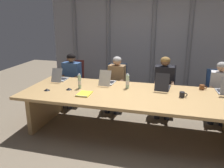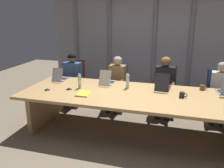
# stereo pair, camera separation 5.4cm
# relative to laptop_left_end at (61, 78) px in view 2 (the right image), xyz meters

# --- Properties ---
(ground_plane) EXTENTS (11.10, 11.10, 0.00)m
(ground_plane) POSITION_rel_laptop_left_end_xyz_m (1.57, -0.41, -0.79)
(ground_plane) COLOR #7F705B
(conference_table) EXTENTS (3.88, 1.42, 0.73)m
(conference_table) POSITION_rel_laptop_left_end_xyz_m (1.57, -0.41, -0.20)
(conference_table) COLOR tan
(conference_table) RESTS_ON ground_plane
(curtain_backdrop) EXTENTS (5.55, 0.17, 3.04)m
(curtain_backdrop) POSITION_rel_laptop_left_end_xyz_m (1.58, 2.15, 0.73)
(curtain_backdrop) COLOR #9999A0
(curtain_backdrop) RESTS_ON ground_plane
(laptop_left_end) EXTENTS (0.22, 0.42, 0.29)m
(laptop_left_end) POSITION_rel_laptop_left_end_xyz_m (0.00, 0.00, 0.00)
(laptop_left_end) COLOR #A8ADB7
(laptop_left_end) RESTS_ON conference_table
(laptop_left_mid) EXTENTS (0.26, 0.45, 0.31)m
(laptop_left_mid) POSITION_rel_laptop_left_end_xyz_m (1.02, 0.02, 0.00)
(laptop_left_mid) COLOR beige
(laptop_left_mid) RESTS_ON conference_table
(laptop_center) EXTENTS (0.28, 0.47, 0.33)m
(laptop_center) POSITION_rel_laptop_left_end_xyz_m (2.08, -0.02, 0.01)
(laptop_center) COLOR #2D2D33
(laptop_center) RESTS_ON conference_table
(office_chair_left_end) EXTENTS (0.60, 0.61, 0.99)m
(office_chair_left_end) POSITION_rel_laptop_left_end_xyz_m (-0.03, 0.73, -0.42)
(office_chair_left_end) COLOR #511E19
(office_chair_left_end) RESTS_ON ground_plane
(office_chair_left_mid) EXTENTS (0.60, 0.60, 0.97)m
(office_chair_left_mid) POSITION_rel_laptop_left_end_xyz_m (1.02, 0.73, -0.42)
(office_chair_left_mid) COLOR navy
(office_chair_left_mid) RESTS_ON ground_plane
(office_chair_center) EXTENTS (0.60, 0.60, 0.99)m
(office_chair_center) POSITION_rel_laptop_left_end_xyz_m (2.10, 0.73, -0.42)
(office_chair_center) COLOR #2D2D38
(office_chair_center) RESTS_ON ground_plane
(office_chair_right_mid) EXTENTS (0.60, 0.60, 0.96)m
(office_chair_right_mid) POSITION_rel_laptop_left_end_xyz_m (3.17, 0.73, -0.43)
(office_chair_right_mid) COLOR navy
(office_chair_right_mid) RESTS_ON ground_plane
(person_left_end) EXTENTS (0.44, 0.57, 1.19)m
(person_left_end) POSITION_rel_laptop_left_end_xyz_m (-0.04, 0.57, -0.10)
(person_left_end) COLOR #335184
(person_left_end) RESTS_ON ground_plane
(person_left_mid) EXTENTS (0.39, 0.56, 1.17)m
(person_left_mid) POSITION_rel_laptop_left_end_xyz_m (1.05, 0.56, -0.12)
(person_left_mid) COLOR olive
(person_left_mid) RESTS_ON ground_plane
(person_center) EXTENTS (0.42, 0.56, 1.22)m
(person_center) POSITION_rel_laptop_left_end_xyz_m (2.08, 0.57, -0.09)
(person_center) COLOR black
(person_center) RESTS_ON ground_plane
(person_right_mid) EXTENTS (0.41, 0.57, 1.17)m
(person_right_mid) POSITION_rel_laptop_left_end_xyz_m (3.16, 0.56, -0.12)
(person_right_mid) COLOR silver
(person_right_mid) RESTS_ON ground_plane
(water_bottle_primary) EXTENTS (0.06, 0.06, 0.28)m
(water_bottle_primary) POSITION_rel_laptop_left_end_xyz_m (0.59, -0.37, 0.07)
(water_bottle_primary) COLOR #ADD1B2
(water_bottle_primary) RESTS_ON conference_table
(water_bottle_secondary) EXTENTS (0.07, 0.07, 0.27)m
(water_bottle_secondary) POSITION_rel_laptop_left_end_xyz_m (1.44, -0.13, 0.07)
(water_bottle_secondary) COLOR #ADD1B2
(water_bottle_secondary) RESTS_ON conference_table
(coffee_mug_near) EXTENTS (0.13, 0.09, 0.09)m
(coffee_mug_near) POSITION_rel_laptop_left_end_xyz_m (2.78, 0.15, -0.01)
(coffee_mug_near) COLOR brown
(coffee_mug_near) RESTS_ON conference_table
(coffee_mug_far) EXTENTS (0.13, 0.09, 0.09)m
(coffee_mug_far) POSITION_rel_laptop_left_end_xyz_m (2.43, -0.37, -0.01)
(coffee_mug_far) COLOR black
(coffee_mug_far) RESTS_ON conference_table
(conference_mic_left_side) EXTENTS (0.11, 0.11, 0.03)m
(conference_mic_left_side) POSITION_rel_laptop_left_end_xyz_m (0.43, -0.50, -0.04)
(conference_mic_left_side) COLOR black
(conference_mic_left_side) RESTS_ON conference_table
(conference_mic_middle) EXTENTS (0.11, 0.11, 0.03)m
(conference_mic_middle) POSITION_rel_laptop_left_end_xyz_m (0.06, -0.64, -0.04)
(conference_mic_middle) COLOR black
(conference_mic_middle) RESTS_ON conference_table
(spiral_notepad) EXTENTS (0.22, 0.31, 0.03)m
(spiral_notepad) POSITION_rel_laptop_left_end_xyz_m (0.80, -0.67, -0.05)
(spiral_notepad) COLOR yellow
(spiral_notepad) RESTS_ON conference_table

